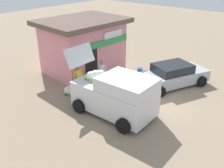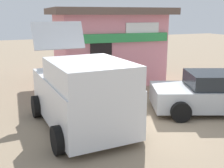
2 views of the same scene
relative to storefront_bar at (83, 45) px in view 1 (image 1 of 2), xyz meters
The scene contains 8 objects.
ground_plane 5.98m from the storefront_bar, 104.12° to the right, with size 60.00×60.00×0.00m, color gray.
storefront_bar is the anchor object (origin of this frame).
delivery_van 5.84m from the storefront_bar, 119.53° to the right, with size 2.35×4.28×2.87m.
parked_sedan 5.88m from the storefront_bar, 73.45° to the right, with size 4.64×3.30×1.30m.
vendor_standing 2.91m from the storefront_bar, 112.85° to the right, with size 0.37×0.57×1.59m.
customer_bending 3.49m from the storefront_bar, 137.32° to the right, with size 0.62×0.74×1.45m.
unloaded_banana_pile 3.80m from the storefront_bar, 148.22° to the right, with size 0.72×0.88×0.43m.
paint_bucket 4.01m from the storefront_bar, 57.09° to the right, with size 0.34×0.34×0.34m, color blue.
Camera 1 is at (-9.49, -6.08, 6.45)m, focal length 40.93 mm.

